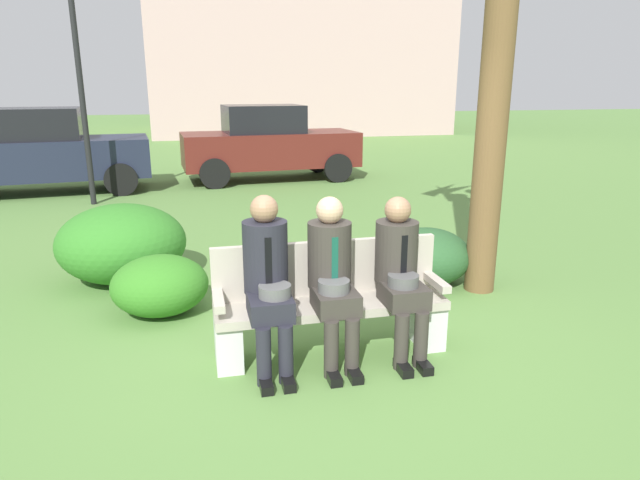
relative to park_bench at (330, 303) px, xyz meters
The scene contains 11 objects.
ground_plane 0.44m from the park_bench, 96.26° to the left, with size 80.00×80.00×0.00m, color #5B8640.
park_bench is the anchor object (origin of this frame).
seated_man_left 0.62m from the park_bench, 165.97° to the right, with size 0.34×0.72×1.33m.
seated_man_middle 0.33m from the park_bench, 96.11° to the right, with size 0.34×0.72×1.29m.
seated_man_right 0.62m from the park_bench, 14.02° to the right, with size 0.34×0.72×1.27m.
shrub_near_bench 1.93m from the park_bench, 43.01° to the left, with size 0.99×0.90×0.62m, color #29552B.
shrub_mid_lawn 2.82m from the park_bench, 129.90° to the left, with size 1.38×1.27×0.86m, color #327A26.
shrub_far_lawn 1.77m from the park_bench, 140.92° to the left, with size 0.91×0.83×0.57m, color #357B23.
parked_car_near 8.87m from the park_bench, 115.67° to the left, with size 4.04×2.04×1.68m.
parked_car_far 8.62m from the park_bench, 85.07° to the left, with size 4.00×1.93×1.68m.
street_lamp 7.46m from the park_bench, 112.82° to the left, with size 0.24×0.24×3.93m.
Camera 1 is at (-1.01, -4.14, 2.10)m, focal length 31.06 mm.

